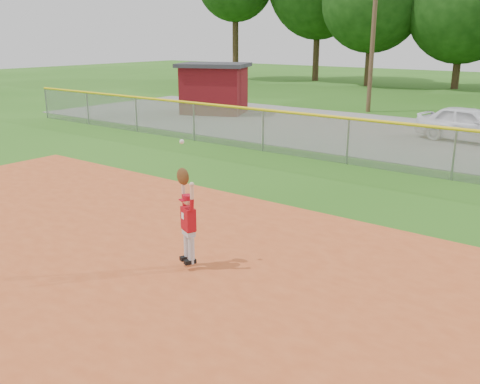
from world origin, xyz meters
name	(u,v)px	position (x,y,z in m)	size (l,w,h in m)	color
ground	(246,321)	(0.00, 0.00, 0.00)	(120.00, 120.00, 0.00)	#2A5F15
car_white_a	(470,124)	(-1.20, 16.26, 0.72)	(1.62, 4.03, 1.37)	white
utility_shed	(214,88)	(-14.25, 16.32, 1.35)	(4.31, 3.90, 2.64)	#570C10
outfield_fence	(454,151)	(0.00, 10.00, 0.88)	(40.06, 0.10, 1.55)	gray
ballplayer	(188,217)	(-1.93, 0.86, 0.99)	(0.55, 0.37, 2.19)	silver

